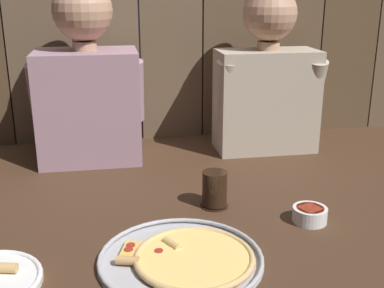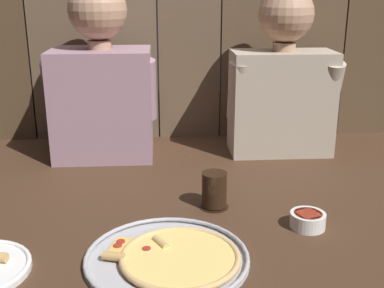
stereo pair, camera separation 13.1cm
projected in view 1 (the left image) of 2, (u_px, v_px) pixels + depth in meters
The scene contains 6 objects.
ground_plane at pixel (210, 220), 1.28m from camera, with size 3.20×3.20×0.00m, color #422B1C.
pizza_tray at pixel (185, 258), 1.09m from camera, with size 0.37×0.37×0.03m.
drinking_glass at pixel (215, 190), 1.35m from camera, with size 0.08×0.08×0.10m.
dipping_bowl at pixel (310, 214), 1.27m from camera, with size 0.09×0.09×0.04m.
diner_left at pixel (87, 78), 1.65m from camera, with size 0.38×0.24×0.61m.
diner_right at pixel (267, 73), 1.75m from camera, with size 0.40×0.21×0.60m.
Camera 1 is at (-0.24, -1.13, 0.59)m, focal length 45.62 mm.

